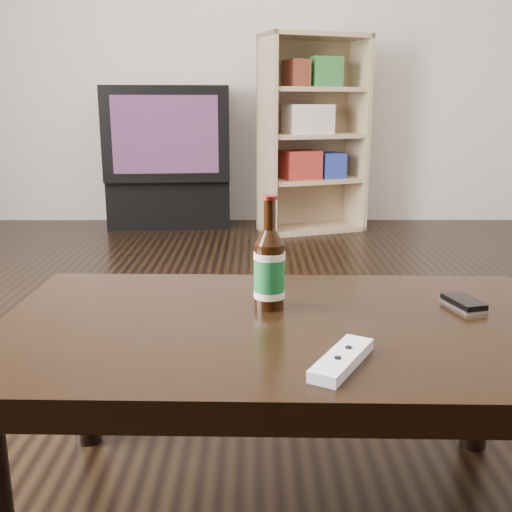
{
  "coord_description": "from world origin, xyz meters",
  "views": [
    {
      "loc": [
        0.04,
        -1.73,
        0.91
      ],
      "look_at": [
        0.04,
        -0.44,
        0.58
      ],
      "focal_mm": 42.0,
      "sensor_mm": 36.0,
      "label": 1
    }
  ],
  "objects_px": {
    "phone": "(464,303)",
    "beer_bottle": "(269,269)",
    "tv_stand": "(170,201)",
    "bookshelf": "(310,132)",
    "coffee_table": "(283,348)",
    "remote": "(342,360)",
    "tv": "(167,133)"
  },
  "relations": [
    {
      "from": "tv_stand",
      "to": "phone",
      "type": "bearing_deg",
      "value": -76.34
    },
    {
      "from": "beer_bottle",
      "to": "phone",
      "type": "height_order",
      "value": "beer_bottle"
    },
    {
      "from": "coffee_table",
      "to": "beer_bottle",
      "type": "xyz_separation_m",
      "value": [
        -0.03,
        0.09,
        0.15
      ]
    },
    {
      "from": "remote",
      "to": "tv",
      "type": "bearing_deg",
      "value": 131.89
    },
    {
      "from": "tv",
      "to": "bookshelf",
      "type": "relative_size",
      "value": 0.69
    },
    {
      "from": "tv_stand",
      "to": "phone",
      "type": "height_order",
      "value": "phone"
    },
    {
      "from": "tv_stand",
      "to": "bookshelf",
      "type": "relative_size",
      "value": 0.65
    },
    {
      "from": "phone",
      "to": "beer_bottle",
      "type": "bearing_deg",
      "value": 165.06
    },
    {
      "from": "bookshelf",
      "to": "remote",
      "type": "xyz_separation_m",
      "value": [
        -0.24,
        -3.37,
        -0.24
      ]
    },
    {
      "from": "tv_stand",
      "to": "bookshelf",
      "type": "height_order",
      "value": "bookshelf"
    },
    {
      "from": "remote",
      "to": "beer_bottle",
      "type": "bearing_deg",
      "value": 140.55
    },
    {
      "from": "tv",
      "to": "phone",
      "type": "height_order",
      "value": "tv"
    },
    {
      "from": "coffee_table",
      "to": "beer_bottle",
      "type": "height_order",
      "value": "beer_bottle"
    },
    {
      "from": "tv_stand",
      "to": "beer_bottle",
      "type": "xyz_separation_m",
      "value": [
        0.69,
        -3.26,
        0.37
      ]
    },
    {
      "from": "tv_stand",
      "to": "phone",
      "type": "xyz_separation_m",
      "value": [
        1.13,
        -3.26,
        0.29
      ]
    },
    {
      "from": "tv",
      "to": "coffee_table",
      "type": "bearing_deg",
      "value": -83.43
    },
    {
      "from": "tv_stand",
      "to": "tv",
      "type": "bearing_deg",
      "value": -90.0
    },
    {
      "from": "tv_stand",
      "to": "tv",
      "type": "xyz_separation_m",
      "value": [
        0.0,
        -0.0,
        0.52
      ]
    },
    {
      "from": "coffee_table",
      "to": "remote",
      "type": "relative_size",
      "value": 6.47
    },
    {
      "from": "coffee_table",
      "to": "bookshelf",
      "type": "bearing_deg",
      "value": 83.91
    },
    {
      "from": "bookshelf",
      "to": "remote",
      "type": "distance_m",
      "value": 3.39
    },
    {
      "from": "beer_bottle",
      "to": "remote",
      "type": "xyz_separation_m",
      "value": [
        0.12,
        -0.31,
        -0.08
      ]
    },
    {
      "from": "tv",
      "to": "phone",
      "type": "xyz_separation_m",
      "value": [
        1.13,
        -3.25,
        -0.23
      ]
    },
    {
      "from": "remote",
      "to": "tv_stand",
      "type": "bearing_deg",
      "value": 131.88
    },
    {
      "from": "coffee_table",
      "to": "remote",
      "type": "xyz_separation_m",
      "value": [
        0.09,
        -0.22,
        0.07
      ]
    },
    {
      "from": "bookshelf",
      "to": "remote",
      "type": "relative_size",
      "value": 7.16
    },
    {
      "from": "remote",
      "to": "phone",
      "type": "bearing_deg",
      "value": 73.3
    },
    {
      "from": "tv_stand",
      "to": "tv",
      "type": "distance_m",
      "value": 0.52
    },
    {
      "from": "tv_stand",
      "to": "remote",
      "type": "distance_m",
      "value": 3.67
    },
    {
      "from": "coffee_table",
      "to": "phone",
      "type": "xyz_separation_m",
      "value": [
        0.42,
        0.09,
        0.07
      ]
    },
    {
      "from": "remote",
      "to": "bookshelf",
      "type": "bearing_deg",
      "value": 114.99
    },
    {
      "from": "tv",
      "to": "tv_stand",
      "type": "bearing_deg",
      "value": 90.0
    }
  ]
}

